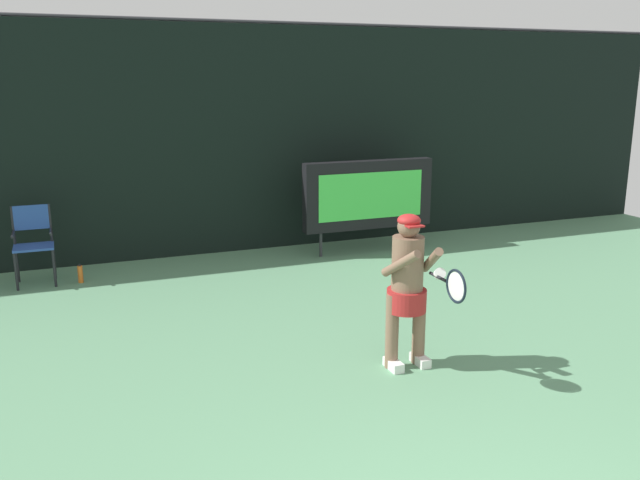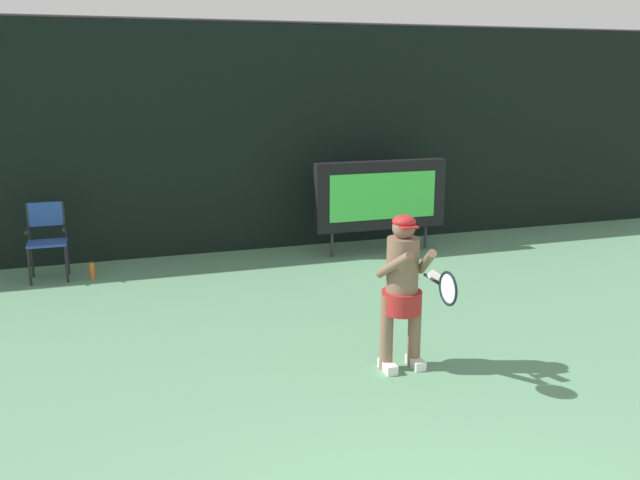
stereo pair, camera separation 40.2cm
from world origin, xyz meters
The scene contains 6 objects.
backdrop_screen centered at (0.00, 8.50, 1.81)m, with size 18.00×0.12×3.66m.
scoreboard centered at (2.65, 7.60, 0.95)m, with size 2.20×0.21×1.50m.
umpire_chair centered at (-2.37, 7.73, 0.62)m, with size 0.52×0.44×1.08m.
water_bottle centered at (-1.81, 7.53, 0.12)m, with size 0.07×0.07×0.27m.
tennis_player centered at (1.09, 3.44, 0.85)m, with size 0.53×0.61×1.54m.
tennis_racket centered at (1.24, 2.85, 0.99)m, with size 0.03×0.60×0.31m.
Camera 2 is at (-1.58, -2.14, 2.81)m, focal length 37.51 mm.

